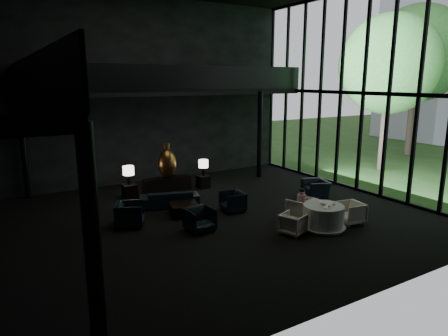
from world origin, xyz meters
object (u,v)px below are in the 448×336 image
dining_chair_east (350,212)px  window_armchair (316,186)px  side_table_left (130,191)px  dining_chair_west (293,224)px  child (302,198)px  dining_table (323,218)px  side_table_right (203,182)px  lounge_armchair_south (200,218)px  table_lamp_left (128,171)px  lounge_armchair_west (130,212)px  bronze_urn (167,163)px  sofa (170,196)px  dining_chair_north (301,207)px  lounge_armchair_east (233,201)px  table_lamp_right (203,164)px  console (167,185)px  coffee_table (184,209)px

dining_chair_east → window_armchair: bearing=166.1°
side_table_left → dining_chair_west: 6.78m
window_armchair → child: (-2.29, -1.74, 0.34)m
window_armchair → dining_table: (-2.25, -2.71, -0.08)m
side_table_right → lounge_armchair_south: lounge_armchair_south is taller
table_lamp_left → dining_chair_west: (3.06, -6.08, -0.77)m
lounge_armchair_west → bronze_urn: bearing=-16.0°
sofa → lounge_armchair_west: 2.24m
dining_chair_north → dining_chair_west: size_ratio=1.36×
lounge_armchair_east → lounge_armchair_south: (-1.85, -1.09, 0.03)m
dining_chair_west → lounge_armchair_south: bearing=34.6°
table_lamp_right → dining_table: (0.95, -6.12, -0.69)m
table_lamp_right → lounge_armchair_south: size_ratio=0.82×
console → dining_chair_east: (3.64, -6.38, 0.06)m
table_lamp_right → child: size_ratio=1.12×
table_lamp_right → side_table_left: bearing=178.7°
lounge_armchair_south → dining_chair_east: bearing=-26.4°
table_lamp_right → coffee_table: table_lamp_right is taller
dining_table → dining_chair_east: 1.10m
dining_table → sofa: bearing=125.6°
lounge_armchair_west → lounge_armchair_south: size_ratio=1.13×
table_lamp_left → dining_chair_east: (5.24, -6.31, -0.70)m
dining_chair_east → child: 1.59m
dining_chair_west → lounge_armchair_west: bearing=31.9°
lounge_armchair_west → dining_chair_east: 7.01m
side_table_right → lounge_armchair_east: (-0.58, -3.32, 0.13)m
dining_chair_east → sofa: bearing=-128.2°
lounge_armchair_east → coffee_table: size_ratio=0.86×
side_table_left → dining_table: 7.45m
console → bronze_urn: size_ratio=1.41×
lounge_armchair_south → coffee_table: 1.62m
table_lamp_left → dining_chair_north: bearing=-51.8°
lounge_armchair_east → bronze_urn: bearing=-156.4°
console → dining_chair_north: dining_chair_north is taller
lounge_armchair_east → child: child is taller
bronze_urn → table_lamp_left: bearing=-179.8°
side_table_left → dining_table: (4.15, -6.19, 0.05)m
bronze_urn → dining_chair_west: bronze_urn is taller
table_lamp_right → lounge_armchair_south: 5.03m
bronze_urn → lounge_armchair_west: 3.99m
lounge_armchair_east → child: (1.49, -1.87, 0.36)m
coffee_table → dining_chair_east: bearing=-38.9°
lounge_armchair_west → dining_chair_west: (3.99, -3.10, -0.16)m
dining_chair_north → child: 0.33m
side_table_right → bronze_urn: bearing=177.5°
dining_chair_west → console: bearing=-6.9°
lounge_armchair_south → bronze_urn: bearing=75.6°
window_armchair → dining_table: bearing=-22.7°
side_table_left → dining_table: size_ratio=0.40×
lounge_armchair_west → dining_chair_east: size_ratio=1.24×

